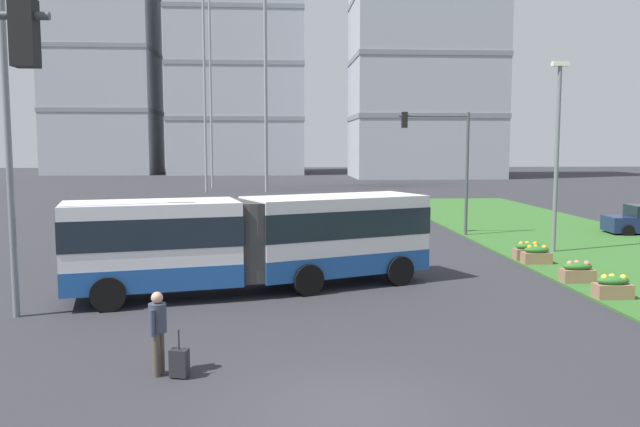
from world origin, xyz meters
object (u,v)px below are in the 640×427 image
Objects in this scene: flower_planter_5 at (528,251)px; streetlight_left at (8,128)px; apartment_tower_westcentre at (237,18)px; apartment_tower_west at (102,53)px; traffic_light_far_right at (446,152)px; streetlight_median at (557,149)px; articulated_bus at (255,240)px; flower_planter_4 at (536,255)px; apartment_tower_centre at (425,32)px; rolling_suitcase at (179,363)px; flower_planter_2 at (613,287)px; flower_planter_3 at (577,272)px; pedestrian_crossing at (158,327)px.

streetlight_left is (-17.34, -7.57, 4.73)m from flower_planter_5.
apartment_tower_west is at bearing 179.48° from apartment_tower_westcentre.
traffic_light_far_right is 6.53m from streetlight_median.
flower_planter_5 is (10.89, 4.66, -1.23)m from articulated_bus.
flower_planter_4 and flower_planter_5 have the same top height.
articulated_bus reaches higher than flower_planter_4.
streetlight_left is 84.67m from apartment_tower_centre.
flower_planter_4 is 0.13× the size of streetlight_median.
rolling_suitcase is at bearing -133.82° from flower_planter_5.
apartment_tower_westcentre is 32.30m from apartment_tower_centre.
flower_planter_2 is 6.80m from flower_planter_5.
traffic_light_far_right is at bearing 100.39° from flower_planter_4.
flower_planter_3 is (10.89, 0.21, -1.23)m from articulated_bus.
traffic_light_far_right is 88.17m from apartment_tower_west.
pedestrian_crossing is 0.27× the size of traffic_light_far_right.
apartment_tower_westcentre reaches higher than rolling_suitcase.
articulated_bus is 10.82× the size of flower_planter_5.
apartment_tower_west is at bearing 115.45° from traffic_light_far_right.
flower_planter_4 is at bearing -90.00° from flower_planter_5.
pedestrian_crossing is at bearing -102.33° from articulated_bus.
streetlight_median is (14.50, 14.37, 3.56)m from pedestrian_crossing.
articulated_bus reaches higher than flower_planter_3.
flower_planter_2 is at bearing -83.86° from traffic_light_far_right.
traffic_light_far_right is at bearing 60.94° from pedestrian_crossing.
flower_planter_3 is 18.24m from streetlight_left.
apartment_tower_westcentre is at bearing 100.96° from flower_planter_4.
traffic_light_far_right is at bearing 43.55° from streetlight_left.
articulated_bus is at bearing 77.67° from pedestrian_crossing.
flower_planter_5 is (12.60, 12.46, -0.58)m from pedestrian_crossing.
streetlight_left is at bearing -136.45° from traffic_light_far_right.
apartment_tower_westcentre is at bearing 102.56° from streetlight_median.
apartment_tower_westcentre is 1.22× the size of apartment_tower_centre.
streetlight_median is (14.05, 14.57, 4.25)m from rolling_suitcase.
rolling_suitcase is 0.02× the size of apartment_tower_west.
articulated_bus is 1.44× the size of streetlight_median.
apartment_tower_west is at bearing 113.27° from flower_planter_3.
traffic_light_far_right is at bearing 121.75° from streetlight_median.
articulated_bus is at bearing 81.09° from rolling_suitcase.
pedestrian_crossing is 1.79× the size of rolling_suitcase.
pedestrian_crossing is 0.18× the size of streetlight_left.
apartment_tower_westcentre is at bearing 92.43° from pedestrian_crossing.
flower_planter_2 is 0.12× the size of streetlight_left.
rolling_suitcase is 0.02× the size of apartment_tower_centre.
pedestrian_crossing reaches higher than flower_planter_2.
traffic_light_far_right is (11.07, 19.92, 3.35)m from pedestrian_crossing.
flower_planter_4 is (0.00, 5.89, 0.00)m from flower_planter_2.
articulated_bus reaches higher than pedestrian_crossing.
streetlight_median is at bearing 73.36° from flower_planter_3.
traffic_light_far_right reaches higher than flower_planter_4.
apartment_tower_centre reaches higher than traffic_light_far_right.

